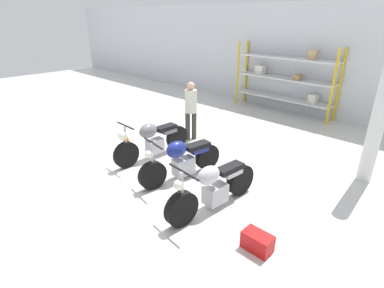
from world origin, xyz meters
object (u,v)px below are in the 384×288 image
Objects in this scene: motorcycle_grey at (152,140)px; toolbox at (257,242)px; motorcycle_silver at (214,187)px; person_browsing at (191,107)px; traffic_cone at (126,141)px; shelving_rack at (285,78)px; motorcycle_blue at (182,160)px.

toolbox is (3.55, -0.91, -0.31)m from motorcycle_grey.
motorcycle_silver is 1.28× the size of person_browsing.
traffic_cone is at bearing 170.98° from toolbox.
motorcycle_grey is 2.46m from motorcycle_silver.
shelving_rack is at bearing -61.07° from person_browsing.
motorcycle_silver is (2.07, -6.17, -0.78)m from shelving_rack.
traffic_cone is (-4.32, 0.69, 0.14)m from toolbox.
shelving_rack is 7.35m from toolbox.
motorcycle_silver is at bearing 81.87° from motorcycle_blue.
shelving_rack is 2.26× the size of person_browsing.
motorcycle_grey is 1.57m from person_browsing.
person_browsing is 4.49m from toolbox.
person_browsing reaches higher than traffic_cone.
motorcycle_blue is 3.60× the size of traffic_cone.
shelving_rack is at bearing -156.45° from motorcycle_silver.
person_browsing is (-0.50, -4.12, -0.26)m from shelving_rack.
shelving_rack reaches higher than toolbox.
motorcycle_silver reaches higher than motorcycle_blue.
motorcycle_blue is at bearing -81.27° from shelving_rack.
motorcycle_blue is 1.23m from motorcycle_silver.
person_browsing is (-2.57, 2.05, 0.52)m from motorcycle_silver.
person_browsing is at bearing -171.64° from motorcycle_grey.
motorcycle_silver is 4.66× the size of toolbox.
motorcycle_grey is at bearing 16.15° from traffic_cone.
motorcycle_blue is at bearing -102.09° from motorcycle_silver.
person_browsing is (-1.39, 1.69, 0.52)m from motorcycle_blue.
toolbox is at bearing -63.75° from shelving_rack.
traffic_cone is at bearing 106.28° from person_browsing.
person_browsing is (-0.17, 1.49, 0.48)m from motorcycle_grey.
motorcycle_grey is 0.83m from traffic_cone.
traffic_cone is (-1.11, -5.84, -0.92)m from shelving_rack.
traffic_cone is (-0.61, -1.71, -0.66)m from person_browsing.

